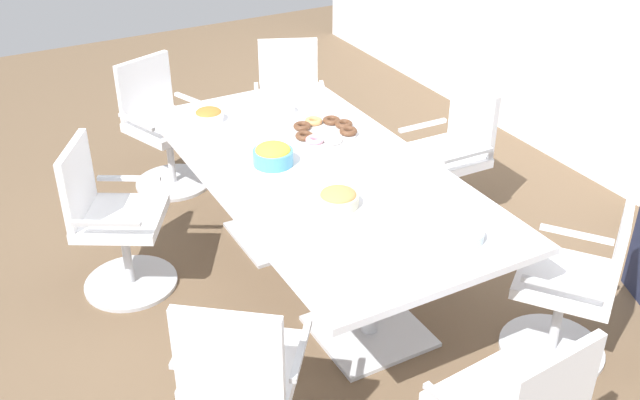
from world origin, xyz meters
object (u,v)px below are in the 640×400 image
object	(u,v)px
office_chair_0	(113,226)
office_chair_4	(449,162)
donut_platter	(324,131)
napkin_pile	(279,106)
office_chair_1	(242,384)
office_chair_3	(575,291)
snack_bowl_pretzels	(209,115)
office_chair_6	(163,131)
snack_bowl_cookies	(338,198)
office_chair_5	(290,111)
conference_table	(320,188)
snack_bowl_chips_yellow	(273,154)
plate_stack	(461,234)

from	to	relation	value
office_chair_0	office_chair_4	bearing A→B (deg)	112.52
donut_platter	napkin_pile	distance (m)	0.44
office_chair_1	office_chair_4	xyz separation A→B (m)	(-1.20, 2.00, 0.00)
office_chair_3	snack_bowl_pretzels	size ratio (longest dim) A/B	5.03
donut_platter	napkin_pile	size ratio (longest dim) A/B	2.73
office_chair_6	snack_bowl_cookies	world-z (taller)	office_chair_6
office_chair_6	snack_bowl_pretzels	world-z (taller)	office_chair_6
donut_platter	office_chair_0	bearing A→B (deg)	-96.61
office_chair_1	office_chair_3	size ratio (longest dim) A/B	1.00
donut_platter	office_chair_1	bearing A→B (deg)	-40.29
office_chair_4	office_chair_0	bearing A→B (deg)	83.55
office_chair_5	snack_bowl_cookies	size ratio (longest dim) A/B	4.43
office_chair_3	snack_bowl_cookies	size ratio (longest dim) A/B	4.43
office_chair_0	office_chair_6	world-z (taller)	same
conference_table	office_chair_3	bearing A→B (deg)	34.33
office_chair_5	snack_bowl_cookies	world-z (taller)	office_chair_5
snack_bowl_cookies	snack_bowl_chips_yellow	bearing A→B (deg)	-170.56
conference_table	donut_platter	size ratio (longest dim) A/B	6.10
office_chair_0	office_chair_1	distance (m)	1.49
office_chair_4	donut_platter	world-z (taller)	office_chair_4
conference_table	office_chair_0	distance (m)	1.19
snack_bowl_chips_yellow	office_chair_0	bearing A→B (deg)	-112.35
office_chair_1	snack_bowl_cookies	distance (m)	1.06
snack_bowl_pretzels	office_chair_0	bearing A→B (deg)	-64.19
plate_stack	office_chair_3	bearing A→B (deg)	66.33
office_chair_0	napkin_pile	xyz separation A→B (m)	(-0.28, 1.19, 0.38)
donut_platter	napkin_pile	bearing A→B (deg)	-168.41
office_chair_3	donut_platter	distance (m)	1.68
office_chair_6	snack_bowl_chips_yellow	xyz separation A→B (m)	(1.42, 0.20, 0.40)
conference_table	plate_stack	xyz separation A→B (m)	(0.92, 0.24, 0.15)
office_chair_6	snack_bowl_chips_yellow	distance (m)	1.49
conference_table	office_chair_0	xyz separation A→B (m)	(-0.52, -1.05, -0.22)
snack_bowl_pretzels	plate_stack	size ratio (longest dim) A/B	0.84
conference_table	office_chair_6	size ratio (longest dim) A/B	2.64
office_chair_4	snack_bowl_chips_yellow	xyz separation A→B (m)	(0.07, -1.29, 0.40)
office_chair_1	donut_platter	distance (m)	1.79
office_chair_0	napkin_pile	world-z (taller)	office_chair_0
office_chair_6	snack_bowl_pretzels	xyz separation A→B (m)	(0.71, 0.10, 0.38)
office_chair_3	office_chair_0	bearing A→B (deg)	100.46
plate_stack	napkin_pile	xyz separation A→B (m)	(-1.72, -0.10, 0.01)
snack_bowl_pretzels	office_chair_5	bearing A→B (deg)	124.87
office_chair_6	snack_bowl_chips_yellow	size ratio (longest dim) A/B	4.11
office_chair_3	snack_bowl_pretzels	distance (m)	2.36
office_chair_4	office_chair_6	world-z (taller)	same
donut_platter	conference_table	bearing A→B (deg)	-31.88
office_chair_6	snack_bowl_cookies	size ratio (longest dim) A/B	4.43
office_chair_3	office_chair_5	bearing A→B (deg)	58.29
snack_bowl_cookies	plate_stack	distance (m)	0.64
conference_table	plate_stack	distance (m)	0.97
office_chair_5	plate_stack	world-z (taller)	office_chair_5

